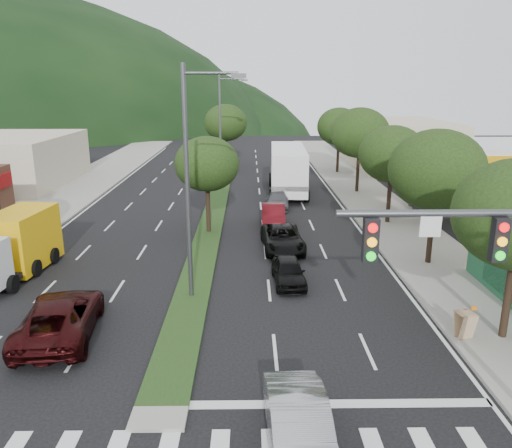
{
  "coord_description": "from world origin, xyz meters",
  "views": [
    {
      "loc": [
        2.6,
        -12.6,
        9.19
      ],
      "look_at": [
        2.94,
        11.63,
        2.37
      ],
      "focal_mm": 35.0,
      "sensor_mm": 36.0,
      "label": 1
    }
  ],
  "objects_px": {
    "car_queue_b": "(278,200)",
    "box_truck": "(16,246)",
    "tree_med_near": "(207,164)",
    "car_queue_c": "(273,216)",
    "streetlight_mid": "(222,125)",
    "motorhome": "(288,169)",
    "streetlight_near": "(192,174)",
    "car_queue_d": "(283,239)",
    "a_frame_sign": "(465,323)",
    "sedan_silver": "(299,428)",
    "tree_r_b": "(437,170)",
    "car_queue_a": "(288,271)",
    "tree_r_d": "(360,133)",
    "tree_med_far": "(226,123)",
    "tree_r_e": "(339,127)",
    "suv_maroon": "(60,317)",
    "tree_r_c": "(392,154)"
  },
  "relations": [
    {
      "from": "tree_r_d",
      "to": "streetlight_near",
      "type": "relative_size",
      "value": 0.72
    },
    {
      "from": "car_queue_b",
      "to": "streetlight_mid",
      "type": "bearing_deg",
      "value": 123.26
    },
    {
      "from": "tree_r_b",
      "to": "tree_r_d",
      "type": "bearing_deg",
      "value": 90.0
    },
    {
      "from": "a_frame_sign",
      "to": "tree_r_b",
      "type": "bearing_deg",
      "value": 66.93
    },
    {
      "from": "tree_r_d",
      "to": "a_frame_sign",
      "type": "relative_size",
      "value": 5.31
    },
    {
      "from": "tree_r_d",
      "to": "a_frame_sign",
      "type": "xyz_separation_m",
      "value": [
        -1.5,
        -26.09,
        -4.43
      ]
    },
    {
      "from": "suv_maroon",
      "to": "car_queue_c",
      "type": "distance_m",
      "value": 17.36
    },
    {
      "from": "car_queue_b",
      "to": "car_queue_c",
      "type": "xyz_separation_m",
      "value": [
        -0.57,
        -5.0,
        0.12
      ]
    },
    {
      "from": "tree_r_b",
      "to": "car_queue_c",
      "type": "height_order",
      "value": "tree_r_b"
    },
    {
      "from": "a_frame_sign",
      "to": "box_truck",
      "type": "bearing_deg",
      "value": 147.35
    },
    {
      "from": "streetlight_mid",
      "to": "suv_maroon",
      "type": "relative_size",
      "value": 1.81
    },
    {
      "from": "streetlight_near",
      "to": "car_queue_b",
      "type": "bearing_deg",
      "value": 74.57
    },
    {
      "from": "tree_r_c",
      "to": "car_queue_b",
      "type": "height_order",
      "value": "tree_r_c"
    },
    {
      "from": "streetlight_near",
      "to": "car_queue_c",
      "type": "height_order",
      "value": "streetlight_near"
    },
    {
      "from": "streetlight_near",
      "to": "tree_r_b",
      "type": "bearing_deg",
      "value": 18.73
    },
    {
      "from": "sedan_silver",
      "to": "box_truck",
      "type": "relative_size",
      "value": 0.69
    },
    {
      "from": "car_queue_b",
      "to": "box_truck",
      "type": "xyz_separation_m",
      "value": [
        -13.77,
        -13.52,
        0.84
      ]
    },
    {
      "from": "car_queue_d",
      "to": "a_frame_sign",
      "type": "height_order",
      "value": "a_frame_sign"
    },
    {
      "from": "streetlight_mid",
      "to": "car_queue_c",
      "type": "bearing_deg",
      "value": -73.45
    },
    {
      "from": "sedan_silver",
      "to": "tree_r_c",
      "type": "bearing_deg",
      "value": 66.68
    },
    {
      "from": "streetlight_mid",
      "to": "car_queue_b",
      "type": "distance_m",
      "value": 10.82
    },
    {
      "from": "car_queue_a",
      "to": "car_queue_d",
      "type": "bearing_deg",
      "value": 86.7
    },
    {
      "from": "tree_r_e",
      "to": "a_frame_sign",
      "type": "distance_m",
      "value": 36.36
    },
    {
      "from": "car_queue_d",
      "to": "tree_r_d",
      "type": "bearing_deg",
      "value": 60.99
    },
    {
      "from": "tree_r_d",
      "to": "sedan_silver",
      "type": "xyz_separation_m",
      "value": [
        -8.14,
        -31.8,
        -4.46
      ]
    },
    {
      "from": "sedan_silver",
      "to": "a_frame_sign",
      "type": "relative_size",
      "value": 3.27
    },
    {
      "from": "tree_r_c",
      "to": "tree_r_d",
      "type": "bearing_deg",
      "value": 90.0
    },
    {
      "from": "tree_r_b",
      "to": "tree_r_e",
      "type": "relative_size",
      "value": 1.03
    },
    {
      "from": "tree_med_far",
      "to": "streetlight_near",
      "type": "xyz_separation_m",
      "value": [
        0.21,
        -36.0,
        0.58
      ]
    },
    {
      "from": "box_truck",
      "to": "sedan_silver",
      "type": "bearing_deg",
      "value": 141.02
    },
    {
      "from": "tree_r_e",
      "to": "car_queue_a",
      "type": "distance_m",
      "value": 31.66
    },
    {
      "from": "tree_r_b",
      "to": "streetlight_mid",
      "type": "bearing_deg",
      "value": 119.32
    },
    {
      "from": "tree_med_near",
      "to": "car_queue_c",
      "type": "height_order",
      "value": "tree_med_near"
    },
    {
      "from": "tree_med_near",
      "to": "car_queue_d",
      "type": "relative_size",
      "value": 1.25
    },
    {
      "from": "tree_r_e",
      "to": "streetlight_mid",
      "type": "distance_m",
      "value": 13.73
    },
    {
      "from": "box_truck",
      "to": "a_frame_sign",
      "type": "distance_m",
      "value": 20.77
    },
    {
      "from": "streetlight_mid",
      "to": "a_frame_sign",
      "type": "xyz_separation_m",
      "value": [
        10.3,
        -29.09,
        -4.84
      ]
    },
    {
      "from": "streetlight_near",
      "to": "car_queue_d",
      "type": "xyz_separation_m",
      "value": [
        4.29,
        6.55,
        -4.91
      ]
    },
    {
      "from": "tree_med_far",
      "to": "motorhome",
      "type": "height_order",
      "value": "tree_med_far"
    },
    {
      "from": "tree_r_b",
      "to": "car_queue_d",
      "type": "xyz_separation_m",
      "value": [
        -7.5,
        2.55,
        -4.37
      ]
    },
    {
      "from": "car_queue_b",
      "to": "motorhome",
      "type": "bearing_deg",
      "value": 83.02
    },
    {
      "from": "tree_r_e",
      "to": "streetlight_near",
      "type": "bearing_deg",
      "value": -110.23
    },
    {
      "from": "a_frame_sign",
      "to": "car_queue_c",
      "type": "bearing_deg",
      "value": 99.36
    },
    {
      "from": "motorhome",
      "to": "car_queue_a",
      "type": "bearing_deg",
      "value": -91.8
    },
    {
      "from": "streetlight_near",
      "to": "streetlight_mid",
      "type": "relative_size",
      "value": 1.0
    },
    {
      "from": "car_queue_b",
      "to": "car_queue_c",
      "type": "height_order",
      "value": "car_queue_c"
    },
    {
      "from": "tree_r_e",
      "to": "car_queue_a",
      "type": "xyz_separation_m",
      "value": [
        -7.55,
        -30.45,
        -4.28
      ]
    },
    {
      "from": "tree_r_b",
      "to": "car_queue_a",
      "type": "xyz_separation_m",
      "value": [
        -7.55,
        -2.45,
        -4.43
      ]
    },
    {
      "from": "sedan_silver",
      "to": "car_queue_b",
      "type": "distance_m",
      "value": 26.37
    },
    {
      "from": "tree_med_near",
      "to": "box_truck",
      "type": "xyz_separation_m",
      "value": [
        -9.0,
        -6.97,
        -2.98
      ]
    }
  ]
}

